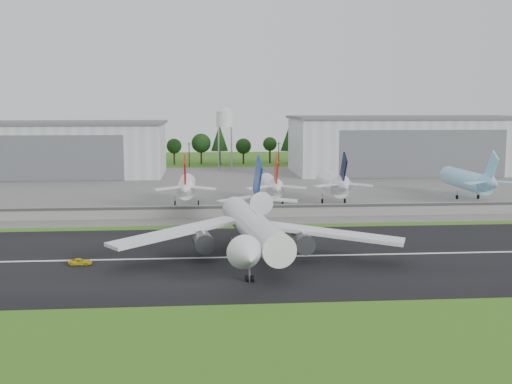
{
  "coord_description": "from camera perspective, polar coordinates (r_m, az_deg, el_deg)",
  "views": [
    {
      "loc": [
        -15.69,
        -113.68,
        29.89
      ],
      "look_at": [
        -2.74,
        40.0,
        9.0
      ],
      "focal_mm": 45.0,
      "sensor_mm": 36.0,
      "label": 1
    }
  ],
  "objects": [
    {
      "name": "parked_jet_navy",
      "position": [
        195.85,
        7.01,
        0.75
      ],
      "size": [
        7.36,
        31.29,
        16.84
      ],
      "color": "white",
      "rests_on": "ground"
    },
    {
      "name": "water_tower",
      "position": [
        298.92,
        -2.78,
        6.68
      ],
      "size": [
        8.4,
        8.4,
        29.4
      ],
      "color": "#99999E",
      "rests_on": "ground"
    },
    {
      "name": "parked_jet_skyblue",
      "position": [
        214.12,
        18.5,
        0.99
      ],
      "size": [
        7.36,
        37.29,
        16.86
      ],
      "color": "#8CCBF2",
      "rests_on": "ground"
    },
    {
      "name": "parked_jet_red_a",
      "position": [
        191.76,
        -6.21,
        0.48
      ],
      "size": [
        7.36,
        31.29,
        16.4
      ],
      "color": "white",
      "rests_on": "ground"
    },
    {
      "name": "runway_centerline",
      "position": [
        128.18,
        2.36,
        -5.73
      ],
      "size": [
        220.0,
        1.0,
        0.02
      ],
      "primitive_type": "cube",
      "color": "white",
      "rests_on": "runway"
    },
    {
      "name": "utility_poles",
      "position": [
        315.49,
        -1.94,
        2.27
      ],
      "size": [
        230.0,
        3.0,
        12.0
      ],
      "primitive_type": null,
      "color": "black",
      "rests_on": "ground"
    },
    {
      "name": "ground",
      "position": [
        118.58,
        2.96,
        -6.9
      ],
      "size": [
        600.0,
        600.0,
        0.0
      ],
      "primitive_type": "plane",
      "color": "#346A19",
      "rests_on": "ground"
    },
    {
      "name": "main_airliner",
      "position": [
        126.14,
        -0.24,
        -3.72
      ],
      "size": [
        56.89,
        59.26,
        18.17
      ],
      "rotation": [
        0.0,
        0.0,
        3.26
      ],
      "color": "white",
      "rests_on": "runway"
    },
    {
      "name": "parked_jet_red_b",
      "position": [
        192.82,
        1.41,
        0.57
      ],
      "size": [
        7.36,
        31.29,
        16.39
      ],
      "color": "white",
      "rests_on": "ground"
    },
    {
      "name": "ground_vehicle",
      "position": [
        125.62,
        -15.34,
        -6.0
      ],
      "size": [
        4.34,
        2.01,
        1.2
      ],
      "primitive_type": "imported",
      "rotation": [
        0.0,
        0.0,
        1.57
      ],
      "color": "yellow",
      "rests_on": "runway"
    },
    {
      "name": "apron",
      "position": [
        236.1,
        -0.97,
        0.45
      ],
      "size": [
        320.0,
        150.0,
        0.1
      ],
      "primitive_type": "cube",
      "color": "slate",
      "rests_on": "ground"
    },
    {
      "name": "blast_fence",
      "position": [
        171.7,
        0.49,
        -1.7
      ],
      "size": [
        240.0,
        0.61,
        3.5
      ],
      "color": "gray",
      "rests_on": "ground"
    },
    {
      "name": "hangar_east",
      "position": [
        293.49,
        13.23,
        4.14
      ],
      "size": [
        102.0,
        47.0,
        25.2
      ],
      "color": "silver",
      "rests_on": "ground"
    },
    {
      "name": "runway",
      "position": [
        128.19,
        2.36,
        -5.75
      ],
      "size": [
        320.0,
        60.0,
        0.1
      ],
      "primitive_type": "cube",
      "color": "black",
      "rests_on": "ground"
    },
    {
      "name": "treeline",
      "position": [
        330.41,
        -2.08,
        2.52
      ],
      "size": [
        320.0,
        16.0,
        22.0
      ],
      "primitive_type": null,
      "color": "black",
      "rests_on": "ground"
    },
    {
      "name": "hangar_west",
      "position": [
        286.51,
        -17.81,
        3.69
      ],
      "size": [
        97.0,
        44.0,
        23.2
      ],
      "color": "silver",
      "rests_on": "ground"
    }
  ]
}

